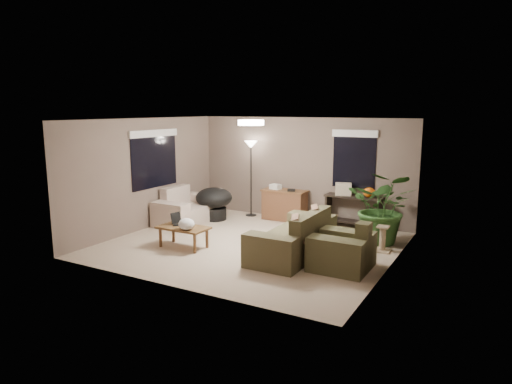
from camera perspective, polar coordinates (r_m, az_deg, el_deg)
The scene contains 20 objects.
room_shell at distance 8.98m, azimuth -0.62°, elevation 1.05°, with size 5.50×5.50×5.50m.
main_sofa at distance 8.58m, azimuth 4.90°, elevation -5.98°, with size 0.95×2.20×0.85m.
throw_pillows at distance 8.39m, azimuth 6.53°, elevation -3.88°, with size 0.40×1.41×0.47m.
loveseat at distance 11.09m, azimuth -8.77°, elevation -2.28°, with size 0.90×1.60×0.85m.
armchair at distance 8.00m, azimuth 10.79°, elevation -7.34°, with size 0.95×1.00×0.85m.
coffee_table at distance 9.11m, azimuth -9.07°, elevation -4.68°, with size 1.00×0.55×0.42m.
laptop at distance 9.26m, azimuth -9.53°, elevation -3.68°, with size 0.41×0.35×0.24m.
plastic_bag at distance 8.84m, azimuth -8.68°, elevation -3.99°, with size 0.32×0.29×0.22m, color white.
desk at distance 11.21m, azimuth 3.59°, elevation -1.61°, with size 1.10×0.50×0.75m.
desk_papers at distance 11.19m, azimuth 2.87°, elevation 0.58°, with size 0.72×0.31×0.12m.
console_table at distance 10.66m, azimuth 12.05°, elevation -2.13°, with size 1.30×0.40×0.75m.
pumpkin at distance 10.49m, azimuth 13.97°, elevation -0.06°, with size 0.27×0.27×0.22m, color orange.
cardboard_box at distance 10.65m, azimuth 10.86°, elevation 0.36°, with size 0.36×0.27×0.27m, color beige.
papasan_chair at distance 11.26m, azimuth -5.27°, elevation -1.13°, with size 1.13×1.13×0.80m.
floor_lamp at distance 11.47m, azimuth -0.64°, elevation 4.85°, with size 0.32×0.32×1.91m.
ceiling_fixture at distance 8.87m, azimuth -0.64°, elevation 8.66°, with size 0.50×0.50×0.10m, color white.
houseplant at distance 9.56m, azimuth 15.64°, elevation -2.85°, with size 1.34×1.49×1.16m, color #2D5923.
cat_scratching_post at distance 9.12m, azimuth 15.53°, elevation -5.86°, with size 0.32×0.32×0.50m.
window_left at distance 10.75m, azimuth -12.59°, elevation 5.22°, with size 0.05×1.56×1.33m.
window_back at distance 10.67m, azimuth 12.20°, elevation 5.22°, with size 1.06×0.05×1.33m.
Camera 1 is at (4.40, -7.69, 2.71)m, focal length 32.00 mm.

